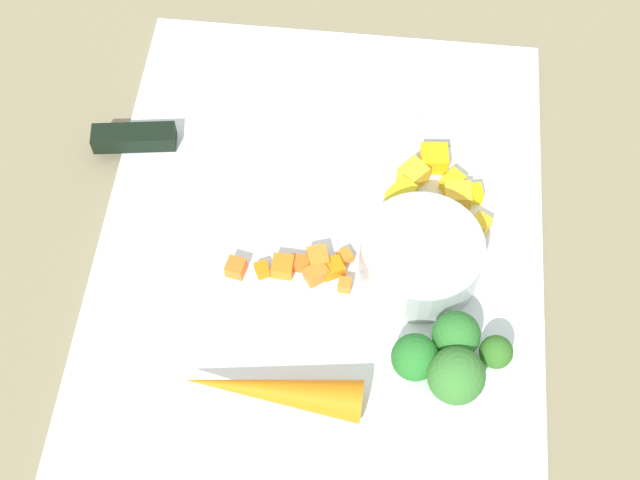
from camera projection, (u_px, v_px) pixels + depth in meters
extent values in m
plane|color=gray|center=(320.00, 253.00, 0.72)|extent=(4.00, 4.00, 0.00)
cube|color=white|center=(320.00, 250.00, 0.72)|extent=(0.46, 0.36, 0.01)
cylinder|color=#B4BABE|center=(421.00, 257.00, 0.69)|extent=(0.10, 0.10, 0.04)
cube|color=silver|center=(367.00, 135.00, 0.77)|extent=(0.05, 0.17, 0.00)
cube|color=black|center=(134.00, 138.00, 0.76)|extent=(0.03, 0.07, 0.02)
cone|color=orange|center=(272.00, 391.00, 0.64)|extent=(0.03, 0.13, 0.03)
cube|color=orange|center=(345.00, 257.00, 0.70)|extent=(0.01, 0.01, 0.01)
cube|color=orange|center=(315.00, 258.00, 0.70)|extent=(0.02, 0.02, 0.01)
cube|color=orange|center=(300.00, 263.00, 0.70)|extent=(0.01, 0.01, 0.01)
cube|color=orange|center=(262.00, 270.00, 0.70)|extent=(0.01, 0.01, 0.01)
cube|color=orange|center=(236.00, 268.00, 0.70)|extent=(0.02, 0.02, 0.01)
cube|color=orange|center=(317.00, 274.00, 0.69)|extent=(0.02, 0.02, 0.01)
cube|color=orange|center=(333.00, 268.00, 0.70)|extent=(0.02, 0.02, 0.01)
cube|color=orange|center=(283.00, 267.00, 0.70)|extent=(0.02, 0.02, 0.01)
cube|color=orange|center=(345.00, 285.00, 0.69)|extent=(0.01, 0.01, 0.01)
cube|color=yellow|center=(434.00, 159.00, 0.75)|extent=(0.02, 0.02, 0.02)
cube|color=yellow|center=(474.00, 194.00, 0.73)|extent=(0.02, 0.01, 0.01)
cube|color=yellow|center=(401.00, 195.00, 0.73)|extent=(0.03, 0.03, 0.02)
cube|color=yellow|center=(413.00, 175.00, 0.74)|extent=(0.03, 0.03, 0.02)
cube|color=yellow|center=(452.00, 183.00, 0.74)|extent=(0.02, 0.02, 0.02)
cube|color=yellow|center=(457.00, 195.00, 0.73)|extent=(0.02, 0.02, 0.02)
cube|color=yellow|center=(481.00, 225.00, 0.72)|extent=(0.02, 0.02, 0.02)
cylinder|color=#81B25A|center=(493.00, 359.00, 0.66)|extent=(0.01, 0.01, 0.02)
sphere|color=#336D23|center=(496.00, 352.00, 0.64)|extent=(0.03, 0.03, 0.03)
cylinder|color=#8AB566|center=(453.00, 344.00, 0.66)|extent=(0.01, 0.01, 0.01)
sphere|color=#2D772C|center=(456.00, 335.00, 0.65)|extent=(0.04, 0.04, 0.04)
cylinder|color=#87BE64|center=(413.00, 365.00, 0.66)|extent=(0.01, 0.01, 0.01)
sphere|color=#28782B|center=(415.00, 357.00, 0.65)|extent=(0.04, 0.04, 0.04)
cylinder|color=#98C35D|center=(453.00, 385.00, 0.65)|extent=(0.01, 0.01, 0.02)
sphere|color=#3A7C31|center=(456.00, 376.00, 0.63)|extent=(0.04, 0.04, 0.04)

